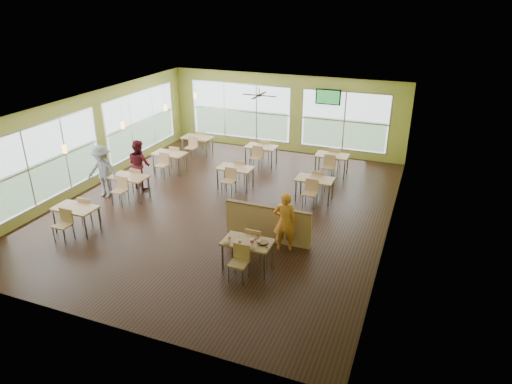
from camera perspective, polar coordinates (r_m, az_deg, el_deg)
room at (r=13.91m, az=-4.04°, el=4.17°), size 12.00×12.04×3.20m
window_bays at (r=17.72m, az=-7.62°, el=7.93°), size 9.24×10.24×2.38m
main_table at (r=11.09m, az=-1.07°, el=-6.71°), size 1.22×1.52×0.87m
half_wall_divider at (r=12.32m, az=1.50°, el=-3.95°), size 2.40×0.14×1.04m
dining_tables at (r=16.12m, az=-4.75°, el=3.29°), size 6.92×8.72×0.87m
pendant_lights at (r=15.79m, az=-13.79°, el=9.18°), size 0.11×7.31×0.86m
ceiling_fan at (r=16.21m, az=0.41°, el=12.01°), size 1.25×1.25×0.29m
tv_backwall at (r=18.53m, az=9.01°, el=11.66°), size 1.00×0.07×0.60m
man_plaid at (r=11.79m, az=3.60°, el=-3.72°), size 0.69×0.55×1.64m
patron_maroon at (r=16.08m, az=-14.38°, el=3.39°), size 1.01×0.90×1.71m
patron_grey at (r=15.69m, az=-18.64°, el=2.45°), size 1.16×0.69×1.76m
cup_blue at (r=11.09m, az=-3.36°, el=-5.68°), size 0.08×0.08×0.30m
cup_yellow at (r=10.90m, az=-2.03°, el=-6.20°), size 0.08×0.08×0.30m
cup_red_near at (r=10.88m, az=-0.50°, el=-6.16°), size 0.10×0.10×0.38m
cup_red_far at (r=10.82m, az=0.30°, el=-6.36°), size 0.10×0.10×0.36m
food_basket at (r=10.90m, az=0.88°, el=-6.37°), size 0.26×0.26×0.06m
ketchup_cup at (r=10.76m, az=1.36°, el=-6.94°), size 0.05×0.05×0.02m
wrapper_left at (r=10.93m, az=-3.67°, el=-6.41°), size 0.20×0.18×0.04m
wrapper_mid at (r=11.11m, az=-0.27°, el=-5.78°), size 0.21×0.19×0.05m
wrapper_right at (r=10.70m, az=-0.51°, el=-7.06°), size 0.18×0.17×0.04m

